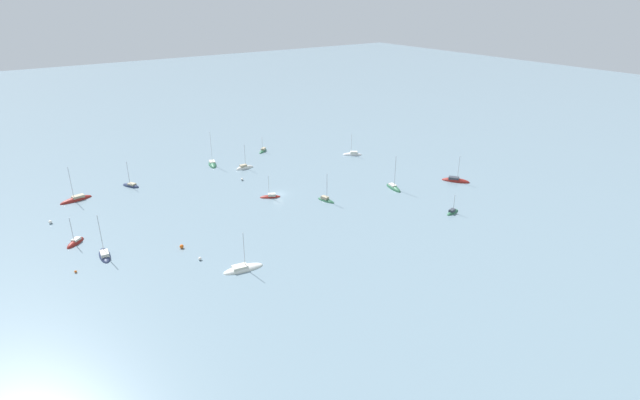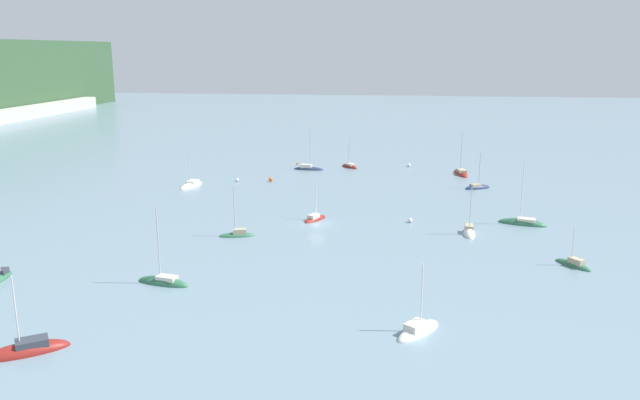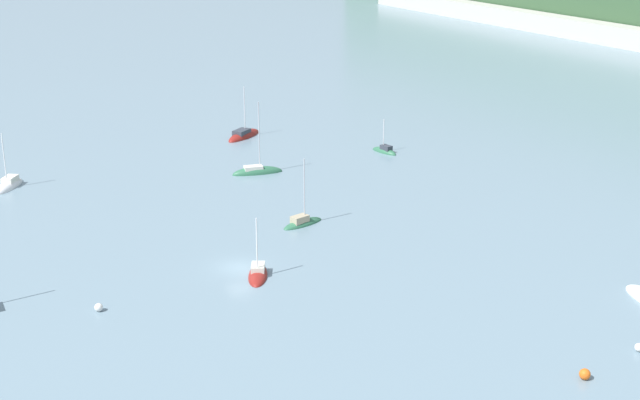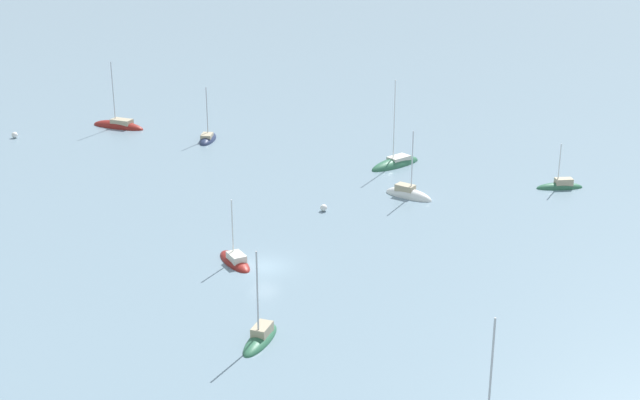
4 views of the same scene
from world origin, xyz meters
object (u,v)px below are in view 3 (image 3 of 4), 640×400
Objects in this scene: sailboat_11 at (257,173)px; mooring_buoy_1 at (99,307)px; sailboat_4 at (302,223)px; sailboat_13 at (258,275)px; sailboat_6 at (9,186)px; mooring_buoy_0 at (639,347)px; mooring_buoy_2 at (585,374)px; sailboat_0 at (244,136)px; sailboat_9 at (385,152)px.

sailboat_11 reaches higher than mooring_buoy_1.
sailboat_4 is 1.23× the size of sailboat_13.
sailboat_6 reaches higher than mooring_buoy_1.
mooring_buoy_2 reaches higher than mooring_buoy_0.
mooring_buoy_0 is (79.79, 0.66, 0.26)m from sailboat_0.
mooring_buoy_0 is at bearing -123.99° from sailboat_0.
sailboat_0 is 81.31m from mooring_buoy_2.
sailboat_0 is 19.93m from sailboat_11.
sailboat_6 is at bearing 117.45° from sailboat_4.
sailboat_6 is 0.75× the size of sailboat_11.
sailboat_13 is 35.95m from mooring_buoy_0.
sailboat_9 is 6.33× the size of mooring_buoy_2.
sailboat_11 is 14.16× the size of mooring_buoy_1.
mooring_buoy_0 is (28.99, 21.26, 0.24)m from sailboat_13.
sailboat_13 reaches higher than mooring_buoy_1.
sailboat_11 reaches higher than sailboat_4.
sailboat_0 is 62.98m from mooring_buoy_1.
sailboat_0 is at bearing -174.37° from sailboat_13.
sailboat_6 reaches higher than sailboat_13.
sailboat_4 is 21.21m from sailboat_11.
sailboat_6 reaches higher than mooring_buoy_0.
mooring_buoy_1 is (33.19, -51.29, 0.27)m from sailboat_9.
sailboat_0 reaches higher than sailboat_9.
sailboat_6 is at bearing -179.23° from mooring_buoy_1.
mooring_buoy_0 is at bearing 156.15° from sailboat_9.
sailboat_4 is 28.93m from mooring_buoy_1.
sailboat_4 is at bearing -89.07° from sailboat_11.
sailboat_6 is (9.33, -37.15, 0.02)m from sailboat_0.
sailboat_11 is at bearing 108.69° from sailboat_6.
sailboat_4 is at bearing 113.37° from mooring_buoy_1.
sailboat_4 is 32.91m from sailboat_9.
sailboat_0 is 38.30m from sailboat_6.
sailboat_9 is 63.29m from mooring_buoy_0.
sailboat_9 is (18.08, 14.71, 0.02)m from sailboat_0.
mooring_buoy_1 is at bearing -159.97° from sailboat_0.
sailboat_0 reaches higher than sailboat_6.
sailboat_0 is at bearing -179.53° from mooring_buoy_0.
sailboat_0 is 11.61× the size of mooring_buoy_1.
mooring_buoy_1 is at bearing -134.74° from mooring_buoy_2.
sailboat_11 reaches higher than sailboat_0.
sailboat_0 is 1.58× the size of sailboat_9.
sailboat_9 is (-21.72, 24.73, -0.04)m from sailboat_4.
sailboat_13 is at bearing 57.69° from sailboat_6.
sailboat_11 is (9.59, 30.90, -0.02)m from sailboat_6.
sailboat_0 reaches higher than sailboat_4.
sailboat_0 reaches higher than mooring_buoy_0.
sailboat_4 reaches higher than mooring_buoy_0.
sailboat_0 reaches higher than sailboat_13.
sailboat_13 is at bearing 91.69° from mooring_buoy_1.
sailboat_4 reaches higher than mooring_buoy_2.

